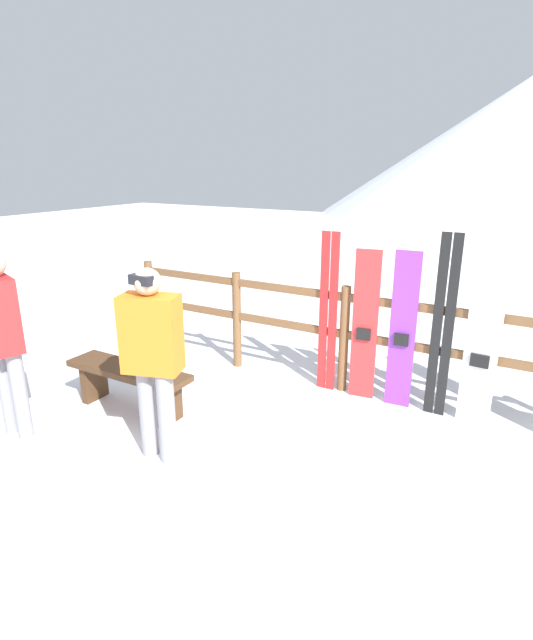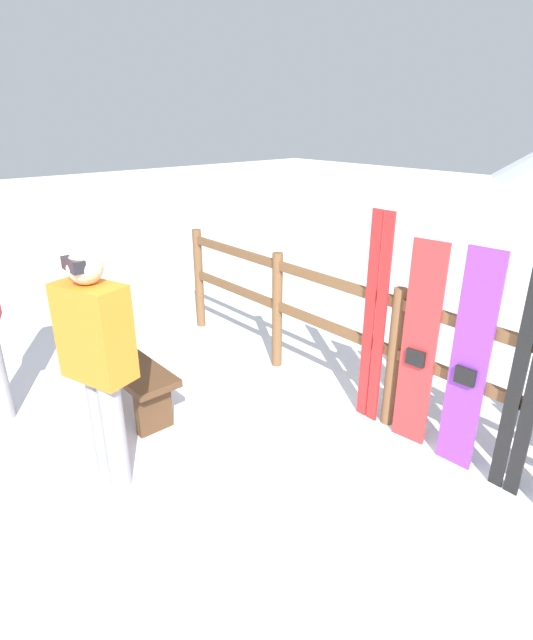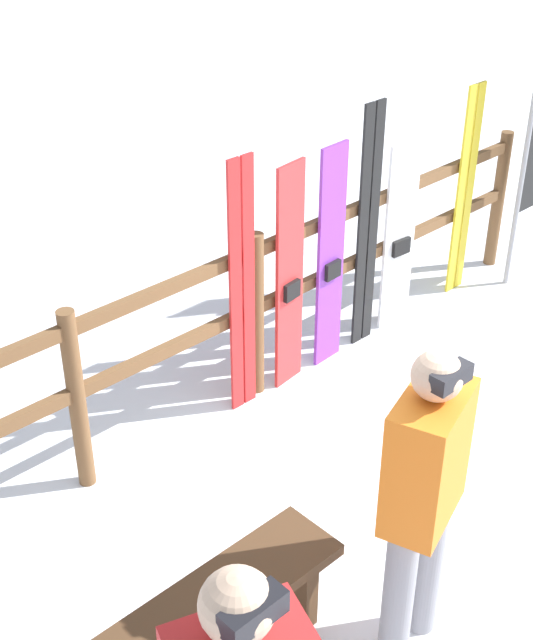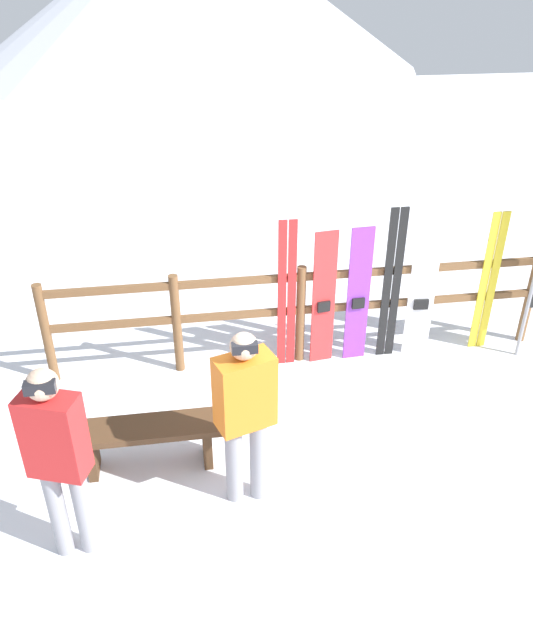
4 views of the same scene
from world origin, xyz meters
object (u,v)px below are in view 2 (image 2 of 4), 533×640
at_px(person_orange, 98,356).
at_px(ski_pair_red, 375,321).
at_px(ski_pair_black, 528,371).
at_px(snowboard_purple, 469,365).
at_px(bench, 122,370).
at_px(snowboard_red, 419,348).

xyz_separation_m(person_orange, ski_pair_red, (0.68, 1.92, -0.07)).
distance_m(person_orange, ski_pair_red, 2.04).
height_order(person_orange, ski_pair_black, ski_pair_black).
height_order(snowboard_purple, ski_pair_black, ski_pair_black).
distance_m(ski_pair_red, ski_pair_black, 1.16).
height_order(bench, ski_pair_red, ski_pair_red).
distance_m(snowboard_purple, ski_pair_black, 0.38).
bearing_deg(bench, person_orange, -31.38).
xyz_separation_m(bench, snowboard_purple, (2.27, 1.43, 0.45)).
bearing_deg(ski_pair_red, snowboard_purple, -0.24).
relative_size(person_orange, ski_pair_black, 0.91).
bearing_deg(snowboard_red, snowboard_purple, 0.00).
distance_m(bench, snowboard_red, 2.41).
bearing_deg(snowboard_purple, ski_pair_black, 0.52).
xyz_separation_m(bench, ski_pair_red, (1.48, 1.43, 0.52)).
relative_size(bench, ski_pair_black, 0.75).
distance_m(bench, ski_pair_red, 2.13).
height_order(ski_pair_red, snowboard_red, ski_pair_red).
distance_m(person_orange, ski_pair_black, 2.66).
xyz_separation_m(ski_pair_red, snowboard_red, (0.41, -0.00, -0.08)).
bearing_deg(ski_pair_red, snowboard_red, -0.47).
bearing_deg(ski_pair_black, snowboard_purple, -179.48).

